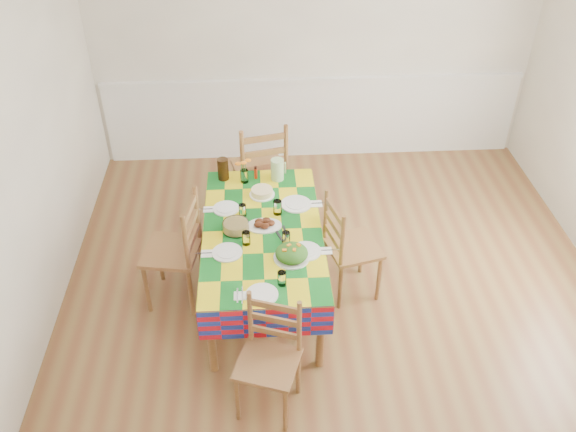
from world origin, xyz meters
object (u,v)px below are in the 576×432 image
at_px(dining_table, 263,237).
at_px(green_pitcher, 277,169).
at_px(meat_platter, 264,224).
at_px(chair_far, 261,172).
at_px(chair_right, 348,248).
at_px(tea_pitcher, 223,169).
at_px(chair_near, 269,359).
at_px(chair_left, 177,251).

height_order(dining_table, green_pitcher, green_pitcher).
xyz_separation_m(meat_platter, chair_far, (-0.00, 1.02, -0.17)).
bearing_deg(chair_right, tea_pitcher, 38.80).
height_order(chair_near, chair_left, chair_left).
bearing_deg(chair_near, dining_table, 109.80).
xyz_separation_m(green_pitcher, chair_right, (0.53, -0.71, -0.30)).
height_order(green_pitcher, tea_pitcher, tea_pitcher).
bearing_deg(chair_left, chair_right, 99.44).
bearing_deg(dining_table, chair_left, -179.36).
relative_size(dining_table, meat_platter, 6.23).
bearing_deg(chair_near, chair_far, 109.16).
relative_size(meat_platter, chair_far, 0.26).
bearing_deg(dining_table, chair_right, -0.89).
bearing_deg(dining_table, green_pitcher, 78.08).
xyz_separation_m(tea_pitcher, chair_far, (0.33, 0.33, -0.25)).
bearing_deg(chair_left, green_pitcher, 140.43).
bearing_deg(meat_platter, chair_near, -90.06).
bearing_deg(chair_left, dining_table, 100.21).
height_order(dining_table, tea_pitcher, tea_pitcher).
height_order(dining_table, meat_platter, meat_platter).
bearing_deg(chair_far, chair_near, 77.21).
distance_m(green_pitcher, chair_near, 1.81).
height_order(tea_pitcher, chair_near, chair_near).
relative_size(green_pitcher, chair_left, 0.19).
bearing_deg(chair_right, chair_near, 133.86).
bearing_deg(chair_far, green_pitcher, 97.99).
xyz_separation_m(meat_platter, tea_pitcher, (-0.33, 0.70, 0.07)).
height_order(dining_table, chair_left, chair_left).
bearing_deg(tea_pitcher, green_pitcher, -4.19).
bearing_deg(green_pitcher, dining_table, -101.92).
bearing_deg(chair_far, chair_left, 44.62).
height_order(dining_table, chair_right, chair_right).
distance_m(green_pitcher, tea_pitcher, 0.46).
relative_size(chair_far, chair_right, 1.12).
relative_size(tea_pitcher, chair_near, 0.22).
bearing_deg(chair_left, chair_far, 157.04).
xyz_separation_m(dining_table, meat_platter, (0.01, 0.04, 0.09)).
xyz_separation_m(chair_left, chair_right, (1.35, -0.00, -0.03)).
bearing_deg(chair_near, green_pitcher, 104.75).
distance_m(meat_platter, chair_left, 0.72).
bearing_deg(chair_right, dining_table, 74.92).
xyz_separation_m(meat_platter, chair_right, (0.66, -0.05, -0.23)).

